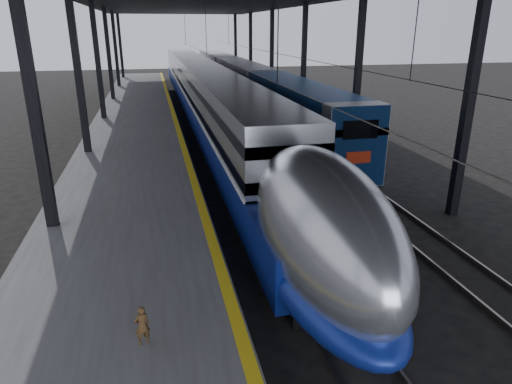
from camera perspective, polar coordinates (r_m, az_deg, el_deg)
name	(u,v)px	position (r m, az deg, el deg)	size (l,w,h in m)	color
ground	(251,312)	(12.84, -0.60, -14.78)	(160.00, 160.00, 0.00)	black
platform	(135,138)	(31.11, -14.88, 6.59)	(6.00, 80.00, 1.00)	#4C4C4F
yellow_strip	(178,128)	(31.01, -9.75, 7.88)	(0.30, 80.00, 0.01)	yellow
rails	(254,138)	(31.89, -0.24, 6.79)	(6.52, 80.00, 0.16)	slate
tgv_train	(204,95)	(38.66, -6.48, 11.98)	(3.08, 65.20, 4.42)	#B3B6BB
second_train	(244,83)	(47.54, -1.50, 13.50)	(2.90, 56.05, 3.99)	navy
child	(142,325)	(10.18, -14.06, -15.87)	(0.33, 0.22, 0.90)	#50351A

